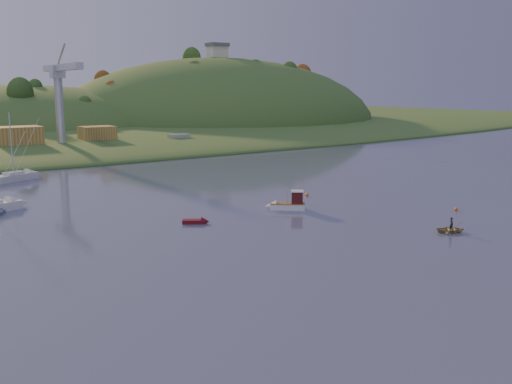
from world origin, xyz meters
TOP-DOWN VIEW (x-y plane):
  - ground at (0.00, 0.00)m, footprint 500.00×500.00m
  - shore_slope at (0.00, 165.00)m, footprint 640.00×150.00m
  - hill_center at (10.00, 210.00)m, footprint 140.00×120.00m
  - hill_right at (95.00, 195.00)m, footprint 150.00×130.00m
  - hilltop_house at (95.00, 195.00)m, footprint 9.00×7.00m
  - hillside_trees at (0.00, 185.00)m, footprint 280.00×50.00m
  - wharf at (5.00, 122.00)m, footprint 42.00×16.00m
  - shed_west at (-8.00, 123.00)m, footprint 11.00×8.00m
  - shed_east at (13.00, 124.00)m, footprint 9.00×7.00m
  - dock_crane at (2.00, 118.39)m, footprint 3.20×28.00m
  - fishing_boat at (7.28, 31.71)m, footprint 5.59×4.92m
  - sailboat_far at (-18.54, 80.25)m, footprint 9.35×6.34m
  - canoe at (15.70, 10.09)m, footprint 4.01×3.67m
  - paddler at (15.70, 10.09)m, footprint 0.63×0.70m
  - red_tender at (-6.76, 31.42)m, footprint 3.51×2.85m
  - grey_dinghy at (-26.44, 52.21)m, footprint 2.22×2.90m
  - work_vessel at (35.00, 117.78)m, footprint 14.57×6.55m
  - buoy_0 at (26.54, 17.26)m, footprint 0.50×0.50m
  - buoy_1 at (16.37, 37.65)m, footprint 0.50×0.50m
  - buoy_2 at (-22.90, 56.62)m, footprint 0.50×0.50m

SIDE VIEW (x-z plane):
  - ground at x=0.00m, z-range 0.00..0.00m
  - shore_slope at x=0.00m, z-range -3.50..3.50m
  - hill_center at x=10.00m, z-range -18.00..18.00m
  - hill_right at x=95.00m, z-range -30.00..30.00m
  - hillside_trees at x=0.00m, z-range -16.00..16.00m
  - grey_dinghy at x=-26.44m, z-range -0.30..0.72m
  - red_tender at x=-6.76m, z-range -0.34..0.83m
  - buoy_0 at x=26.54m, z-range 0.00..0.50m
  - buoy_1 at x=16.37m, z-range 0.00..0.50m
  - buoy_2 at x=-22.90m, z-range 0.00..0.50m
  - canoe at x=15.70m, z-range 0.00..0.68m
  - sailboat_far at x=-18.54m, z-range -5.49..7.09m
  - paddler at x=15.70m, z-range 0.00..1.60m
  - fishing_boat at x=7.28m, z-range -1.02..2.63m
  - wharf at x=5.00m, z-range 0.00..2.40m
  - work_vessel at x=35.00m, z-range -0.52..3.11m
  - shed_east at x=13.00m, z-range 2.40..6.40m
  - shed_west at x=-8.00m, z-range 2.40..7.20m
  - dock_crane at x=2.00m, z-range 7.02..27.32m
  - hilltop_house at x=95.00m, z-range 30.18..36.63m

